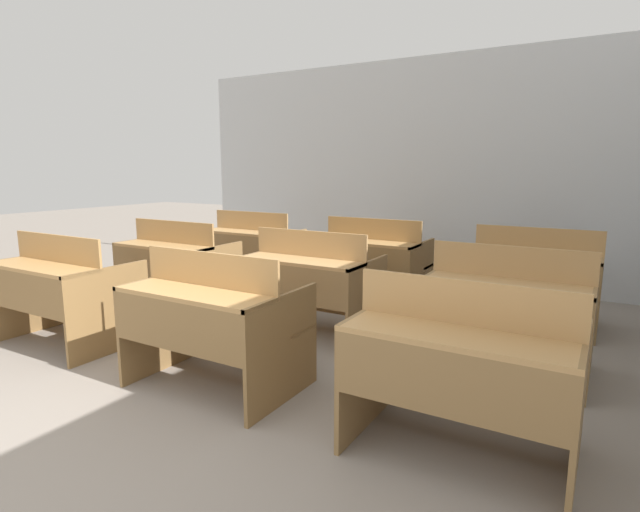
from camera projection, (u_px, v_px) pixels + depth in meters
wall_back at (405, 172)px, 6.80m from camera, size 6.52×0.06×2.95m
bench_front_left at (63, 289)px, 4.33m from camera, size 1.15×0.80×0.97m
bench_front_center at (213, 320)px, 3.46m from camera, size 1.15×0.80×0.97m
bench_front_right at (462, 368)px, 2.62m from camera, size 1.15×0.80×0.97m
bench_second_left at (176, 264)px, 5.44m from camera, size 1.15×0.80×0.97m
bench_second_center at (311, 282)px, 4.60m from camera, size 1.15×0.80×0.97m
bench_second_right at (508, 309)px, 3.72m from camera, size 1.15×0.80×0.97m
bench_third_left at (252, 248)px, 6.55m from camera, size 1.15×0.80×0.97m
bench_third_center at (373, 260)px, 5.69m from camera, size 1.15×0.80×0.97m
bench_third_right at (535, 276)px, 4.84m from camera, size 1.15×0.80×0.97m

